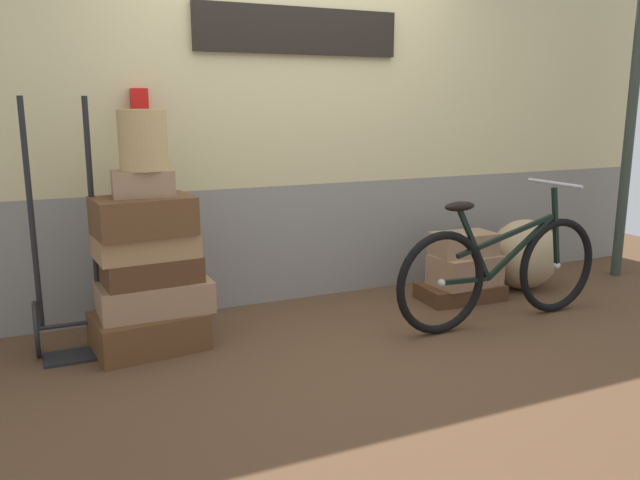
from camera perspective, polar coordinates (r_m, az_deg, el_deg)
ground at (r=4.12m, az=1.68°, el=-8.50°), size 8.53×5.20×0.06m
station_building at (r=4.63m, az=-2.77°, el=11.07°), size 6.53×0.74×2.66m
suitcase_0 at (r=3.93m, az=-15.02°, el=-7.82°), size 0.67×0.51×0.22m
suitcase_1 at (r=3.90m, az=-14.55°, el=-4.86°), size 0.64×0.41×0.18m
suitcase_2 at (r=3.85m, az=-14.82°, el=-2.54°), size 0.56×0.39×0.15m
suitcase_3 at (r=3.83m, az=-15.28°, el=-0.43°), size 0.59×0.41×0.14m
suitcase_4 at (r=3.76m, az=-15.49°, el=2.10°), size 0.57×0.41×0.22m
suitcase_5 at (r=3.75m, az=-15.54°, el=4.89°), size 0.35×0.23×0.15m
suitcase_6 at (r=4.83m, az=12.38°, el=-4.53°), size 0.61×0.39×0.12m
suitcase_7 at (r=4.79m, az=12.81°, el=-2.61°), size 0.50×0.36×0.22m
suitcase_8 at (r=4.76m, az=12.67°, el=-0.33°), size 0.46×0.29×0.16m
wicker_basket at (r=3.73m, az=-15.52°, el=8.60°), size 0.27×0.27×0.34m
luggage_trolley at (r=3.95m, az=-21.43°, el=-4.88°), size 0.40×0.38×1.46m
burlap_sack at (r=5.20m, az=17.74°, el=-1.22°), size 0.56×0.47×0.54m
bicycle at (r=4.33m, az=15.90°, el=-2.62°), size 1.63×0.46×0.91m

